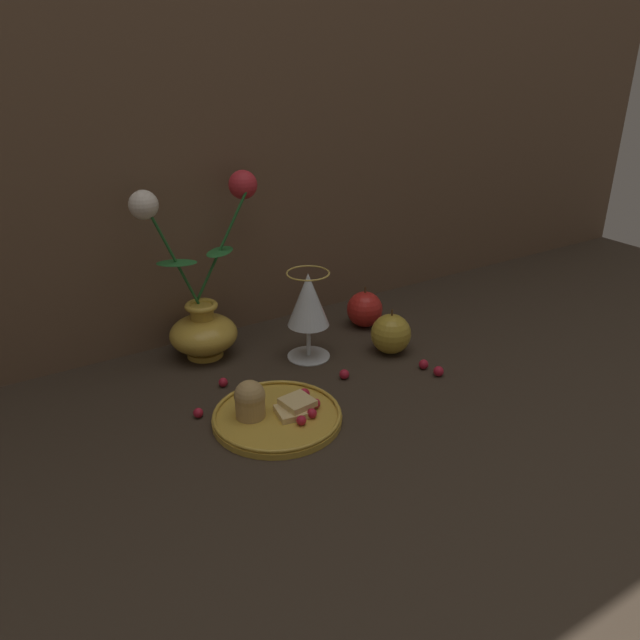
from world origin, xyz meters
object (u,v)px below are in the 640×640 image
(vase, at_px, (203,309))
(plate_with_pastries, at_px, (273,412))
(wine_glass, at_px, (308,303))
(apple_beside_vase, at_px, (365,309))
(apple_near_glass, at_px, (389,333))

(vase, bearing_deg, plate_with_pastries, -89.97)
(vase, xyz_separation_m, wine_glass, (0.16, -0.11, 0.02))
(wine_glass, xyz_separation_m, apple_beside_vase, (0.17, 0.06, -0.07))
(plate_with_pastries, bearing_deg, apple_beside_vase, 32.71)
(apple_beside_vase, xyz_separation_m, apple_near_glass, (-0.03, -0.12, 0.00))
(vase, distance_m, plate_with_pastries, 0.27)
(vase, relative_size, apple_near_glass, 3.76)
(vase, distance_m, wine_glass, 0.19)
(plate_with_pastries, relative_size, wine_glass, 1.21)
(vase, bearing_deg, wine_glass, -34.95)
(apple_beside_vase, bearing_deg, wine_glass, -161.68)
(wine_glass, bearing_deg, apple_near_glass, -23.82)
(vase, distance_m, apple_beside_vase, 0.33)
(plate_with_pastries, bearing_deg, vase, 90.03)
(vase, height_order, apple_beside_vase, vase)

